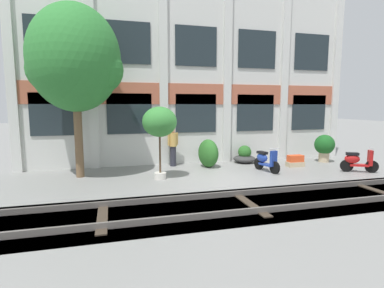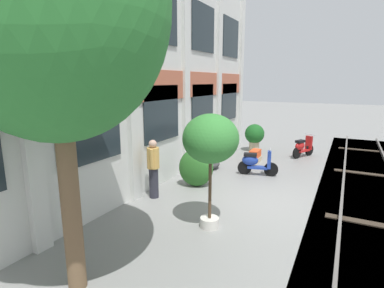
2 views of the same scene
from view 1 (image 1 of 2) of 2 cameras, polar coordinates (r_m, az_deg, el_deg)
The scene contains 12 objects.
ground_plane at distance 10.75m, azimuth 5.32°, elevation -6.66°, with size 80.00×80.00×0.00m, color gray.
apartment_facade at distance 13.74m, azimuth 0.49°, elevation 13.53°, with size 14.91×0.64×8.19m.
rail_tracks at distance 8.39m, azimuth 11.95°, elevation -11.82°, with size 22.55×2.80×0.43m.
broadleaf_tree at distance 11.57m, azimuth -21.42°, elevation 14.47°, with size 3.30×3.14×6.08m.
potted_plant_ribbed_drum at distance 15.08m, azimuth 23.91°, elevation -0.34°, with size 0.89×0.89×1.26m.
potted_plant_low_pan at distance 10.50m, azimuth -6.19°, elevation 3.93°, with size 1.20×1.20×2.56m.
potted_plant_square_trough at distance 13.55m, azimuth 19.07°, elevation -3.10°, with size 0.73×0.37×0.49m.
potted_plant_wide_bowl at distance 13.88m, azimuth 9.98°, elevation -2.31°, with size 1.01×1.01×0.79m.
scooter_near_curb at distance 12.21m, azimuth 13.83°, elevation -3.05°, with size 0.59×1.36×0.98m.
scooter_second_parked at distance 13.37m, azimuth 29.00°, elevation -2.87°, with size 1.28×0.77×0.98m.
resident_by_doorway at distance 12.84m, azimuth -3.64°, elevation -0.30°, with size 0.49×0.34×1.66m.
topiary_hedge at distance 12.63m, azimuth 3.11°, elevation -1.78°, with size 1.07×0.70×1.19m, color #286023.
Camera 1 is at (-3.65, -9.77, 2.60)m, focal length 28.00 mm.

